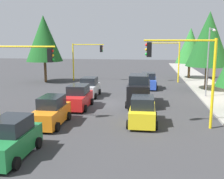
# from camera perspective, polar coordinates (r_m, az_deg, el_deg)

# --- Properties ---
(ground_plane) EXTENTS (120.00, 120.00, 0.00)m
(ground_plane) POSITION_cam_1_polar(r_m,az_deg,el_deg) (24.51, -0.23, -3.09)
(ground_plane) COLOR #353538
(sidewalk_kerb) EXTENTS (80.00, 4.00, 0.15)m
(sidewalk_kerb) POSITION_cam_1_polar(r_m,az_deg,el_deg) (30.02, 21.46, -1.17)
(sidewalk_kerb) COLOR gray
(sidewalk_kerb) RESTS_ON ground
(lane_arrow_near) EXTENTS (2.40, 1.10, 1.10)m
(lane_arrow_near) POSITION_cam_1_polar(r_m,az_deg,el_deg) (14.78, -18.73, -12.87)
(lane_arrow_near) COLOR silver
(lane_arrow_near) RESTS_ON ground
(traffic_signal_far_left) EXTENTS (0.36, 4.59, 5.57)m
(traffic_signal_far_left) POSITION_cam_1_polar(r_m,az_deg,el_deg) (37.72, 11.45, 7.49)
(traffic_signal_far_left) COLOR yellow
(traffic_signal_far_left) RESTS_ON ground
(traffic_signal_near_left) EXTENTS (0.36, 4.59, 5.88)m
(traffic_signal_near_left) POSITION_cam_1_polar(r_m,az_deg,el_deg) (17.83, 15.56, 5.00)
(traffic_signal_near_left) COLOR yellow
(traffic_signal_near_left) RESTS_ON ground
(traffic_signal_near_right) EXTENTS (0.36, 4.59, 5.47)m
(traffic_signal_near_right) POSITION_cam_1_polar(r_m,az_deg,el_deg) (19.85, -19.25, 4.52)
(traffic_signal_near_right) COLOR yellow
(traffic_signal_near_right) RESTS_ON ground
(traffic_signal_far_right) EXTENTS (0.36, 4.59, 5.35)m
(traffic_signal_far_right) POSITION_cam_1_polar(r_m,az_deg,el_deg) (38.70, -5.68, 7.49)
(traffic_signal_far_right) COLOR yellow
(traffic_signal_far_right) RESTS_ON ground
(street_lamp_curbside) EXTENTS (2.15, 0.28, 7.00)m
(street_lamp_curbside) POSITION_cam_1_polar(r_m,az_deg,el_deg) (27.87, 20.09, 6.96)
(street_lamp_curbside) COLOR slate
(street_lamp_curbside) RESTS_ON ground
(tree_roadside_mid) EXTENTS (4.89, 4.89, 8.97)m
(tree_roadside_mid) POSITION_cam_1_polar(r_m,az_deg,el_deg) (32.30, 20.03, 10.10)
(tree_roadside_mid) COLOR brown
(tree_roadside_mid) RESTS_ON ground
(tree_opposite_side) EXTENTS (5.00, 5.00, 9.18)m
(tree_opposite_side) POSITION_cam_1_polar(r_m,az_deg,el_deg) (38.38, -14.39, 10.55)
(tree_opposite_side) COLOR brown
(tree_opposite_side) RESTS_ON ground
(tree_roadside_far) EXTENTS (4.19, 4.19, 7.65)m
(tree_roadside_far) POSITION_cam_1_polar(r_m,az_deg,el_deg) (42.07, 16.42, 9.02)
(tree_roadside_far) COLOR brown
(tree_roadside_far) RESTS_ON ground
(delivery_van_black) EXTENTS (4.80, 2.22, 2.77)m
(delivery_van_black) POSITION_cam_1_polar(r_m,az_deg,el_deg) (24.04, 5.83, -0.28)
(delivery_van_black) COLOR black
(delivery_van_black) RESTS_ON ground
(car_orange) EXTENTS (4.04, 1.93, 1.98)m
(car_orange) POSITION_cam_1_polar(r_m,az_deg,el_deg) (18.77, -12.89, -4.73)
(car_orange) COLOR orange
(car_orange) RESTS_ON ground
(car_silver) EXTENTS (3.65, 2.03, 1.98)m
(car_silver) POSITION_cam_1_polar(r_m,az_deg,el_deg) (27.78, -4.94, 0.36)
(car_silver) COLOR #B2B5BA
(car_silver) RESTS_ON ground
(car_blue) EXTENTS (3.92, 2.11, 1.98)m
(car_blue) POSITION_cam_1_polar(r_m,az_deg,el_deg) (32.46, 7.82, 1.75)
(car_blue) COLOR blue
(car_blue) RESTS_ON ground
(car_yellow) EXTENTS (3.71, 2.04, 1.98)m
(car_yellow) POSITION_cam_1_polar(r_m,az_deg,el_deg) (18.52, 6.55, -4.74)
(car_yellow) COLOR yellow
(car_yellow) RESTS_ON ground
(car_green) EXTENTS (3.97, 2.08, 1.98)m
(car_green) POSITION_cam_1_polar(r_m,az_deg,el_deg) (14.31, -20.98, -9.96)
(car_green) COLOR #1E7238
(car_green) RESTS_ON ground
(car_red) EXTENTS (4.09, 2.10, 1.98)m
(car_red) POSITION_cam_1_polar(r_m,az_deg,el_deg) (23.09, -7.29, -1.73)
(car_red) COLOR red
(car_red) RESTS_ON ground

